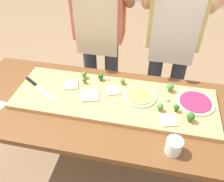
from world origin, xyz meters
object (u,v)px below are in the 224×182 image
at_px(broccoli_floret_front_right, 123,81).
at_px(broccoli_floret_back_right, 160,106).
at_px(pizza_slice_near_right, 169,120).
at_px(pizza_whole_pesto_green, 140,96).
at_px(pizza_slice_far_left, 90,96).
at_px(broccoli_floret_back_mid, 84,80).
at_px(cheese_crumble_b, 167,99).
at_px(pizza_whole_beet_magenta, 195,102).
at_px(broccoli_floret_front_left, 191,117).
at_px(cheese_crumble_c, 108,79).
at_px(prep_table, 104,116).
at_px(broccoli_floret_front_mid, 101,77).
at_px(broccoli_floret_center_left, 176,108).
at_px(cook_right, 174,33).
at_px(cheese_crumble_a, 117,103).
at_px(pizza_slice_center, 113,91).
at_px(pizza_slice_far_right, 71,85).
at_px(cook_left, 99,26).
at_px(broccoli_floret_center_right, 84,74).
at_px(broccoli_floret_back_left, 170,87).
at_px(chefs_knife, 36,85).
at_px(flour_cup, 174,147).

bearing_deg(broccoli_floret_front_right, broccoli_floret_back_right, -36.97).
bearing_deg(pizza_slice_near_right, broccoli_floret_front_right, 138.83).
bearing_deg(pizza_whole_pesto_green, broccoli_floret_back_right, -35.60).
bearing_deg(pizza_slice_far_left, broccoli_floret_back_mid, 121.22).
bearing_deg(cheese_crumble_b, pizza_whole_beet_magenta, 4.24).
relative_size(broccoli_floret_front_left, cheese_crumble_c, 4.45).
bearing_deg(prep_table, broccoli_floret_back_mid, 137.40).
height_order(broccoli_floret_front_left, broccoli_floret_front_mid, broccoli_floret_front_left).
bearing_deg(cheese_crumble_b, pizza_slice_far_left, -172.99).
distance_m(broccoli_floret_center_left, cook_right, 0.68).
distance_m(cheese_crumble_a, cheese_crumble_b, 0.32).
xyz_separation_m(pizza_slice_center, broccoli_floret_front_left, (0.49, -0.17, 0.03)).
xyz_separation_m(pizza_whole_beet_magenta, pizza_slice_far_right, (-0.83, 0.01, -0.00)).
distance_m(pizza_whole_beet_magenta, broccoli_floret_front_left, 0.17).
relative_size(broccoli_floret_front_left, broccoli_floret_back_mid, 1.54).
xyz_separation_m(pizza_whole_beet_magenta, pizza_slice_center, (-0.53, 0.01, -0.00)).
bearing_deg(pizza_whole_pesto_green, cook_right, 72.45).
bearing_deg(pizza_slice_far_right, cook_left, 83.26).
bearing_deg(broccoli_floret_front_mid, cheese_crumble_c, 13.62).
bearing_deg(pizza_slice_far_left, broccoli_floret_center_right, 117.57).
bearing_deg(broccoli_floret_front_left, broccoli_floret_back_right, 161.94).
height_order(broccoli_floret_center_left, cook_right, cook_right).
bearing_deg(prep_table, pizza_slice_center, 72.71).
relative_size(pizza_slice_far_right, broccoli_floret_center_right, 1.86).
bearing_deg(cheese_crumble_b, broccoli_floret_center_left, -56.68).
bearing_deg(cook_left, broccoli_floret_front_mid, -75.00).
xyz_separation_m(broccoli_floret_back_right, broccoli_floret_front_left, (0.18, -0.06, 0.01)).
xyz_separation_m(cheese_crumble_c, cook_left, (-0.17, 0.44, 0.18)).
xyz_separation_m(pizza_slice_far_left, broccoli_floret_back_left, (0.51, 0.16, 0.03)).
distance_m(pizza_whole_pesto_green, broccoli_floret_front_mid, 0.31).
relative_size(broccoli_floret_front_right, cook_right, 0.03).
bearing_deg(cheese_crumble_c, cheese_crumble_b, -17.61).
relative_size(pizza_slice_far_right, cheese_crumble_a, 7.96).
bearing_deg(pizza_slice_near_right, broccoli_floret_center_left, 65.99).
bearing_deg(pizza_slice_far_right, broccoli_floret_front_left, -12.19).
bearing_deg(chefs_knife, cheese_crumble_b, 2.35).
bearing_deg(pizza_whole_beet_magenta, cheese_crumble_b, -175.76).
distance_m(broccoli_floret_front_left, flour_cup, 0.23).
distance_m(broccoli_floret_back_left, cook_left, 0.78).
bearing_deg(cheese_crumble_c, cook_right, 46.15).
distance_m(pizza_slice_far_right, cheese_crumble_a, 0.36).
xyz_separation_m(pizza_whole_beet_magenta, broccoli_floret_center_right, (-0.76, 0.11, 0.02)).
bearing_deg(broccoli_floret_back_mid, broccoli_floret_front_left, -16.89).
distance_m(broccoli_floret_back_left, cook_right, 0.50).
distance_m(pizza_whole_pesto_green, broccoli_floret_back_right, 0.16).
distance_m(broccoli_floret_back_left, broccoli_floret_front_right, 0.32).
bearing_deg(cook_left, cheese_crumble_a, -67.43).
bearing_deg(broccoli_floret_front_left, broccoli_floret_front_right, 149.75).
distance_m(pizza_whole_beet_magenta, pizza_slice_near_right, 0.25).
height_order(pizza_whole_beet_magenta, broccoli_floret_center_right, broccoli_floret_center_right).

